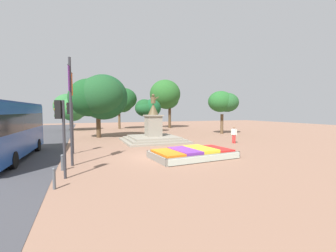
# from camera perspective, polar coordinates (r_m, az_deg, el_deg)

# --- Properties ---
(ground_plane) EXTENTS (91.37, 91.37, 0.00)m
(ground_plane) POSITION_cam_1_polar(r_m,az_deg,el_deg) (14.80, -2.38, -7.77)
(ground_plane) COLOR #8C6651
(flower_planter) EXTENTS (5.46, 3.45, 0.61)m
(flower_planter) POSITION_cam_1_polar(r_m,az_deg,el_deg) (14.49, 6.43, -6.98)
(flower_planter) COLOR #38281C
(flower_planter) RESTS_ON ground_plane
(statue_monument) EXTENTS (5.82, 5.82, 4.64)m
(statue_monument) POSITION_cam_1_polar(r_m,az_deg,el_deg) (22.05, -3.75, -1.99)
(statue_monument) COLOR gray
(statue_monument) RESTS_ON ground_plane
(traffic_light_near_crossing) EXTENTS (0.42, 0.31, 3.44)m
(traffic_light_near_crossing) POSITION_cam_1_polar(r_m,az_deg,el_deg) (10.76, -25.54, 0.48)
(traffic_light_near_crossing) COLOR #2D2D33
(traffic_light_near_crossing) RESTS_ON ground_plane
(traffic_light_mid_block) EXTENTS (0.41, 0.29, 3.56)m
(traffic_light_mid_block) POSITION_cam_1_polar(r_m,az_deg,el_deg) (16.85, -23.48, 1.73)
(traffic_light_mid_block) COLOR #2D2D33
(traffic_light_mid_block) RESTS_ON ground_plane
(banner_pole) EXTENTS (0.21, 1.19, 5.81)m
(banner_pole) POSITION_cam_1_polar(r_m,az_deg,el_deg) (13.13, -23.45, 4.50)
(banner_pole) COLOR #2D2D33
(banner_pole) RESTS_ON ground_plane
(city_bus) EXTENTS (2.91, 9.15, 3.49)m
(city_bus) POSITION_cam_1_polar(r_m,az_deg,el_deg) (16.63, -36.31, -0.28)
(city_bus) COLOR #1E4799
(city_bus) RESTS_ON ground_plane
(pedestrian_with_handbag) EXTENTS (0.37, 0.52, 1.58)m
(pedestrian_with_handbag) POSITION_cam_1_polar(r_m,az_deg,el_deg) (21.53, 16.41, -1.85)
(pedestrian_with_handbag) COLOR red
(pedestrian_with_handbag) RESTS_ON ground_plane
(kerb_bollard_south) EXTENTS (0.12, 0.12, 0.84)m
(kerb_bollard_south) POSITION_cam_1_polar(r_m,az_deg,el_deg) (9.75, -26.95, -11.68)
(kerb_bollard_south) COLOR #4C5156
(kerb_bollard_south) RESTS_ON ground_plane
(kerb_bollard_mid_a) EXTENTS (0.16, 0.16, 0.82)m
(kerb_bollard_mid_a) POSITION_cam_1_polar(r_m,az_deg,el_deg) (12.52, -25.24, -8.24)
(kerb_bollard_mid_a) COLOR #4C5156
(kerb_bollard_mid_a) RESTS_ON ground_plane
(park_tree_far_left) EXTENTS (5.25, 5.32, 5.61)m
(park_tree_far_left) POSITION_cam_1_polar(r_m,az_deg,el_deg) (37.56, -23.25, 4.31)
(park_tree_far_left) COLOR #4C3823
(park_tree_far_left) RESTS_ON ground_plane
(park_tree_behind_statue) EXTENTS (6.36, 5.05, 7.03)m
(park_tree_behind_statue) POSITION_cam_1_polar(r_m,az_deg,el_deg) (26.06, -16.98, 7.07)
(park_tree_behind_statue) COLOR #4C3823
(park_tree_behind_statue) RESTS_ON ground_plane
(park_tree_far_right) EXTENTS (3.63, 3.09, 4.64)m
(park_tree_far_right) POSITION_cam_1_polar(r_m,az_deg,el_deg) (32.04, -5.26, 4.51)
(park_tree_far_right) COLOR brown
(park_tree_far_right) RESTS_ON ground_plane
(park_tree_street_side) EXTENTS (3.97, 3.14, 5.54)m
(park_tree_street_side) POSITION_cam_1_polar(r_m,az_deg,el_deg) (29.87, 13.92, 5.91)
(park_tree_street_side) COLOR brown
(park_tree_street_side) RESTS_ON ground_plane
(park_tree_mid_canopy) EXTENTS (5.34, 5.24, 8.43)m
(park_tree_mid_canopy) POSITION_cam_1_polar(r_m,az_deg,el_deg) (39.67, -0.61, 7.70)
(park_tree_mid_canopy) COLOR #4C3823
(park_tree_mid_canopy) RESTS_ON ground_plane
(park_tree_distant) EXTENTS (4.34, 4.15, 6.82)m
(park_tree_distant) POSITION_cam_1_polar(r_m,az_deg,el_deg) (38.22, -11.33, 6.50)
(park_tree_distant) COLOR brown
(park_tree_distant) RESTS_ON ground_plane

